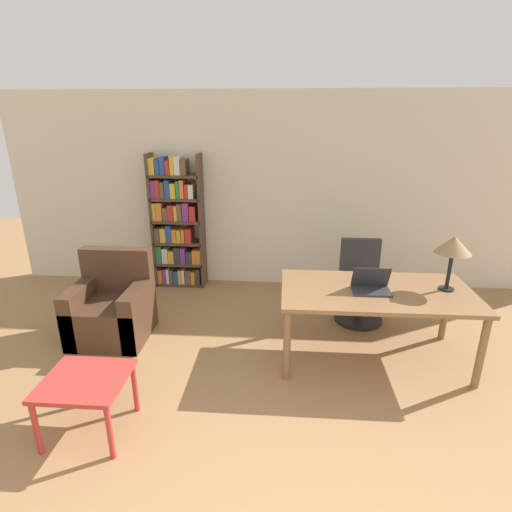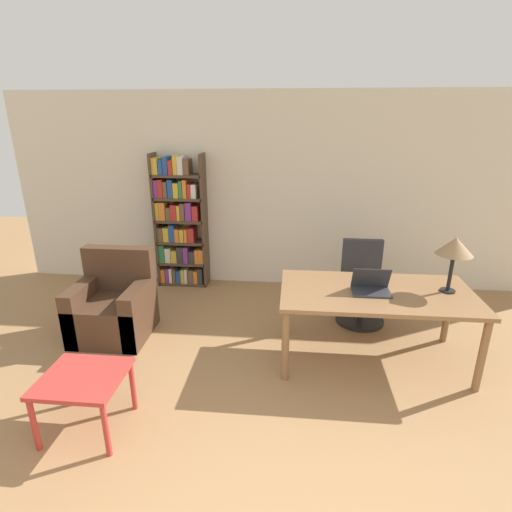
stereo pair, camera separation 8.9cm
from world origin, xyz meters
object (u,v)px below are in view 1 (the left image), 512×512
at_px(office_chair, 360,287).
at_px(bookshelf, 177,225).
at_px(desk, 376,297).
at_px(laptop, 371,286).
at_px(armchair, 112,310).
at_px(table_lamp, 454,246).
at_px(side_table_blue, 86,386).

xyz_separation_m(office_chair, bookshelf, (-2.45, 0.88, 0.49)).
xyz_separation_m(desk, laptop, (-0.07, -0.03, 0.13)).
distance_m(armchair, bookshelf, 1.66).
xyz_separation_m(table_lamp, side_table_blue, (-3.08, -1.27, -0.79)).
bearing_deg(side_table_blue, office_chair, 40.67).
distance_m(desk, laptop, 0.15).
distance_m(desk, armchair, 2.85).
bearing_deg(table_lamp, side_table_blue, -157.67).
distance_m(table_lamp, bookshelf, 3.56).
bearing_deg(office_chair, side_table_blue, -139.33).
xyz_separation_m(desk, table_lamp, (0.68, 0.06, 0.53)).
relative_size(desk, armchair, 1.93).
height_order(armchair, bookshelf, bookshelf).
bearing_deg(laptop, table_lamp, 6.60).
distance_m(desk, side_table_blue, 2.70).
xyz_separation_m(office_chair, side_table_blue, (-2.41, -2.07, 0.00)).
bearing_deg(bookshelf, office_chair, -19.68).
distance_m(laptop, side_table_blue, 2.65).
xyz_separation_m(side_table_blue, armchair, (-0.41, 1.44, -0.10)).
height_order(desk, armchair, armchair).
height_order(side_table_blue, bookshelf, bookshelf).
height_order(laptop, bookshelf, bookshelf).
bearing_deg(desk, bookshelf, 144.53).
bearing_deg(armchair, bookshelf, 76.34).
bearing_deg(table_lamp, armchair, 177.19).
xyz_separation_m(laptop, office_chair, (0.08, 0.89, -0.40)).
bearing_deg(desk, table_lamp, 5.01).
distance_m(office_chair, bookshelf, 2.65).
bearing_deg(office_chair, bookshelf, 160.32).
distance_m(side_table_blue, armchair, 1.50).
height_order(office_chair, bookshelf, bookshelf).
bearing_deg(table_lamp, desk, -174.99).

